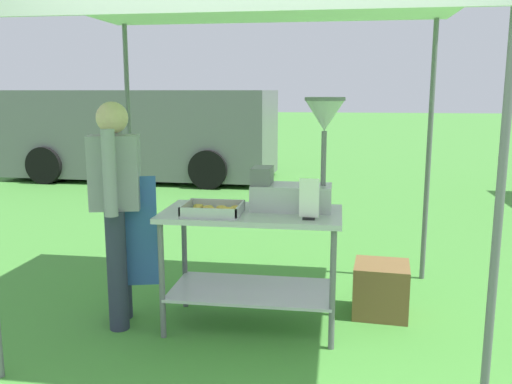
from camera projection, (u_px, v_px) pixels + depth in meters
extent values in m
plane|color=#478E38|center=(312.00, 197.00, 8.81)|extent=(70.00, 70.00, 0.00)
cylinder|color=slate|center=(499.00, 204.00, 2.65)|extent=(0.04, 0.04, 2.28)
cylinder|color=slate|center=(130.00, 149.00, 5.17)|extent=(0.04, 0.04, 2.28)
cylinder|color=slate|center=(429.00, 154.00, 4.77)|extent=(0.04, 0.04, 2.28)
cube|color=#B7B7BC|center=(252.00, 214.00, 3.82)|extent=(1.25, 0.66, 0.04)
cube|color=#B7B7BC|center=(252.00, 290.00, 3.93)|extent=(1.15, 0.61, 0.02)
cylinder|color=slate|center=(162.00, 281.00, 3.71)|extent=(0.04, 0.04, 0.82)
cylinder|color=slate|center=(333.00, 290.00, 3.54)|extent=(0.04, 0.04, 0.82)
cylinder|color=slate|center=(185.00, 257.00, 4.26)|extent=(0.04, 0.04, 0.82)
cylinder|color=slate|center=(334.00, 264.00, 4.09)|extent=(0.04, 0.04, 0.82)
cube|color=#B7B7BC|center=(213.00, 213.00, 3.74)|extent=(0.39, 0.33, 0.01)
cube|color=#B7B7BC|center=(207.00, 213.00, 3.58)|extent=(0.39, 0.01, 0.06)
cube|color=#B7B7BC|center=(218.00, 203.00, 3.89)|extent=(0.39, 0.01, 0.06)
cube|color=#B7B7BC|center=(186.00, 207.00, 3.76)|extent=(0.01, 0.33, 0.06)
cube|color=#B7B7BC|center=(240.00, 209.00, 3.71)|extent=(0.01, 0.33, 0.06)
torus|color=#EAB251|center=(196.00, 210.00, 3.76)|extent=(0.10, 0.10, 0.02)
torus|color=#EAB251|center=(198.00, 206.00, 3.87)|extent=(0.10, 0.10, 0.02)
torus|color=#EAB251|center=(207.00, 212.00, 3.70)|extent=(0.09, 0.09, 0.02)
torus|color=#EAB251|center=(228.00, 209.00, 3.77)|extent=(0.09, 0.09, 0.02)
torus|color=#EAB251|center=(208.00, 208.00, 3.83)|extent=(0.10, 0.10, 0.02)
torus|color=#EAB251|center=(236.00, 208.00, 3.83)|extent=(0.10, 0.10, 0.02)
torus|color=#EAB251|center=(224.00, 213.00, 3.65)|extent=(0.10, 0.10, 0.02)
torus|color=#EAB251|center=(195.00, 213.00, 3.66)|extent=(0.09, 0.09, 0.02)
torus|color=#EAB251|center=(221.00, 211.00, 3.72)|extent=(0.08, 0.08, 0.02)
torus|color=#EAB251|center=(203.00, 214.00, 3.64)|extent=(0.08, 0.08, 0.02)
torus|color=#EAB251|center=(211.00, 209.00, 3.77)|extent=(0.10, 0.10, 0.02)
torus|color=#EAB251|center=(221.00, 208.00, 3.83)|extent=(0.10, 0.10, 0.02)
torus|color=#EAB251|center=(232.00, 211.00, 3.72)|extent=(0.10, 0.10, 0.02)
cube|color=#B7B7BC|center=(291.00, 197.00, 3.86)|extent=(0.56, 0.28, 0.18)
cube|color=slate|center=(262.00, 176.00, 3.86)|extent=(0.14, 0.22, 0.12)
cylinder|color=slate|center=(324.00, 158.00, 3.77)|extent=(0.04, 0.04, 0.38)
cone|color=#B7B7BC|center=(325.00, 116.00, 3.72)|extent=(0.26, 0.26, 0.20)
cylinder|color=slate|center=(325.00, 99.00, 3.70)|extent=(0.28, 0.28, 0.02)
cube|color=black|center=(309.00, 218.00, 3.58)|extent=(0.08, 0.05, 0.02)
cube|color=white|center=(309.00, 198.00, 3.55)|extent=(0.13, 0.02, 0.26)
cylinder|color=#2D3347|center=(121.00, 262.00, 4.05)|extent=(0.14, 0.14, 0.86)
cylinder|color=#2D3347|center=(117.00, 271.00, 3.85)|extent=(0.14, 0.14, 0.86)
cube|color=gray|center=(115.00, 172.00, 3.82)|extent=(0.38, 0.30, 0.52)
cube|color=#335BA3|center=(135.00, 231.00, 3.91)|extent=(0.31, 0.10, 0.80)
cylinder|color=gray|center=(119.00, 164.00, 4.03)|extent=(0.11, 0.11, 0.58)
cylinder|color=gray|center=(109.00, 173.00, 3.60)|extent=(0.11, 0.11, 0.58)
sphere|color=#DBB28E|center=(112.00, 118.00, 3.75)|extent=(0.22, 0.22, 0.22)
cube|color=brown|center=(381.00, 289.00, 4.15)|extent=(0.44, 0.43, 0.40)
cube|color=slate|center=(143.00, 132.00, 10.54)|extent=(5.03, 2.04, 1.60)
cube|color=#1E2833|center=(242.00, 112.00, 10.13)|extent=(0.14, 1.62, 0.70)
cylinder|color=black|center=(232.00, 157.00, 11.27)|extent=(0.69, 0.26, 0.68)
cylinder|color=black|center=(209.00, 169.00, 9.47)|extent=(0.69, 0.26, 0.68)
cylinder|color=black|center=(93.00, 154.00, 11.81)|extent=(0.69, 0.26, 0.68)
cylinder|color=black|center=(46.00, 165.00, 10.01)|extent=(0.69, 0.26, 0.68)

